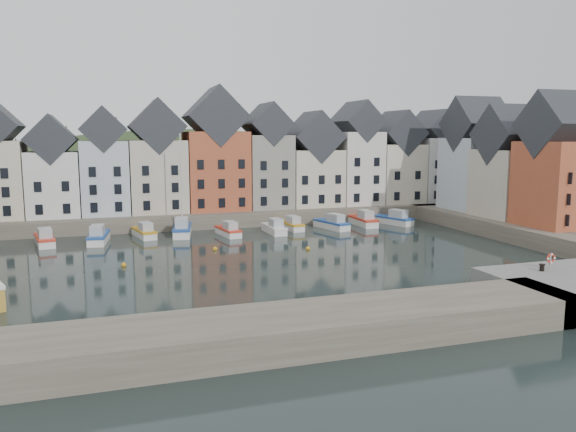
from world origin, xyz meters
name	(u,v)px	position (x,y,z in m)	size (l,w,h in m)	color
ground	(269,263)	(0.00, 0.00, 0.00)	(260.00, 260.00, 0.00)	black
far_quay	(214,214)	(0.00, 30.00, 1.00)	(90.00, 16.00, 2.00)	#534940
right_quay	(545,230)	(37.00, 3.00, 1.00)	(14.00, 54.00, 2.00)	#534940
near_wall	(209,339)	(-10.00, -22.00, 1.00)	(50.00, 6.00, 2.00)	#534940
hillside	(192,291)	(0.02, 56.00, -17.96)	(153.60, 70.40, 64.00)	#26361B
far_terrace	(237,162)	(3.21, 28.00, 8.88)	(72.37, 8.16, 17.78)	beige
right_terrace	(514,165)	(36.00, 8.07, 8.91)	(8.30, 24.25, 16.36)	#B3BDC6
mooring_buoys	(220,254)	(-4.00, 5.33, 0.15)	(20.50, 5.50, 0.50)	#BE8616
boat_a	(45,239)	(-22.41, 17.04, 0.69)	(2.94, 6.30, 2.33)	silver
boat_b	(99,237)	(-16.43, 16.67, 0.74)	(2.76, 6.63, 2.47)	silver
boat_c	(144,232)	(-10.96, 18.68, 0.66)	(2.94, 6.02, 2.22)	silver
boat_d	(182,229)	(-6.24, 18.60, 0.86)	(3.32, 7.20, 13.26)	silver
boat_e	(228,231)	(-0.63, 16.54, 0.64)	(2.59, 5.80, 2.15)	silver
boat_f	(274,228)	(5.51, 16.53, 0.67)	(2.00, 5.91, 2.25)	silver
boat_g	(291,225)	(8.51, 18.61, 0.65)	(2.40, 5.86, 2.19)	silver
boat_h	(332,224)	(14.09, 17.38, 0.71)	(3.44, 6.50, 2.39)	silver
boat_i	(363,220)	(19.43, 18.74, 0.75)	(2.15, 6.58, 2.51)	silver
boat_j	(394,219)	(24.14, 18.30, 0.73)	(4.08, 6.63, 2.44)	silver
mooring_bollard	(542,267)	(17.59, -17.81, 2.31)	(0.48, 0.48, 0.56)	black
life_ring_post	(551,259)	(18.73, -17.49, 2.86)	(0.80, 0.17, 1.30)	gray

